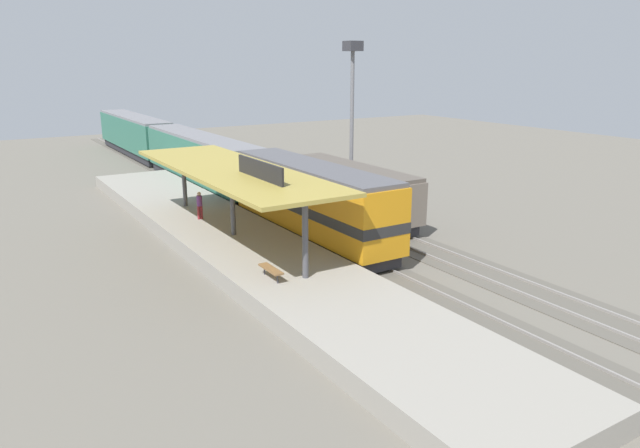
{
  "coord_description": "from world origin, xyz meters",
  "views": [
    {
      "loc": [
        -17.17,
        -29.56,
        10.38
      ],
      "look_at": [
        -1.38,
        -4.04,
        2.0
      ],
      "focal_mm": 33.0,
      "sensor_mm": 36.0,
      "label": 1
    }
  ],
  "objects_px": {
    "passenger_carriage_front": "(201,160)",
    "person_waiting": "(200,204)",
    "locomotive": "(311,201)",
    "passenger_carriage_rear": "(134,134)",
    "freight_car": "(350,191)",
    "light_mast": "(352,88)",
    "platform_bench": "(271,269)"
  },
  "relations": [
    {
      "from": "passenger_carriage_front",
      "to": "freight_car",
      "type": "distance_m",
      "value": 16.02
    },
    {
      "from": "platform_bench",
      "to": "freight_car",
      "type": "xyz_separation_m",
      "value": [
        10.6,
        9.14,
        0.63
      ]
    },
    {
      "from": "passenger_carriage_rear",
      "to": "light_mast",
      "type": "relative_size",
      "value": 1.71
    },
    {
      "from": "passenger_carriage_front",
      "to": "passenger_carriage_rear",
      "type": "xyz_separation_m",
      "value": [
        0.0,
        20.8,
        0.0
      ]
    },
    {
      "from": "freight_car",
      "to": "person_waiting",
      "type": "xyz_separation_m",
      "value": [
        -9.6,
        2.37,
        -0.12
      ]
    },
    {
      "from": "locomotive",
      "to": "passenger_carriage_front",
      "type": "relative_size",
      "value": 0.72
    },
    {
      "from": "freight_car",
      "to": "passenger_carriage_front",
      "type": "bearing_deg",
      "value": 106.69
    },
    {
      "from": "passenger_carriage_front",
      "to": "passenger_carriage_rear",
      "type": "distance_m",
      "value": 20.8
    },
    {
      "from": "locomotive",
      "to": "freight_car",
      "type": "height_order",
      "value": "locomotive"
    },
    {
      "from": "platform_bench",
      "to": "passenger_carriage_rear",
      "type": "relative_size",
      "value": 0.09
    },
    {
      "from": "light_mast",
      "to": "passenger_carriage_front",
      "type": "bearing_deg",
      "value": 125.8
    },
    {
      "from": "passenger_carriage_rear",
      "to": "light_mast",
      "type": "bearing_deg",
      "value": -76.14
    },
    {
      "from": "locomotive",
      "to": "person_waiting",
      "type": "distance_m",
      "value": 7.11
    },
    {
      "from": "passenger_carriage_rear",
      "to": "freight_car",
      "type": "bearing_deg",
      "value": -82.75
    },
    {
      "from": "person_waiting",
      "to": "light_mast",
      "type": "bearing_deg",
      "value": 9.56
    },
    {
      "from": "locomotive",
      "to": "light_mast",
      "type": "xyz_separation_m",
      "value": [
        7.8,
        7.18,
        5.99
      ]
    },
    {
      "from": "light_mast",
      "to": "person_waiting",
      "type": "distance_m",
      "value": 14.54
    },
    {
      "from": "person_waiting",
      "to": "locomotive",
      "type": "bearing_deg",
      "value": -45.16
    },
    {
      "from": "locomotive",
      "to": "passenger_carriage_front",
      "type": "distance_m",
      "value": 18.0
    },
    {
      "from": "light_mast",
      "to": "passenger_carriage_rear",
      "type": "bearing_deg",
      "value": 103.86
    },
    {
      "from": "platform_bench",
      "to": "passenger_carriage_front",
      "type": "bearing_deg",
      "value": 76.23
    },
    {
      "from": "passenger_carriage_rear",
      "to": "freight_car",
      "type": "relative_size",
      "value": 1.67
    },
    {
      "from": "platform_bench",
      "to": "passenger_carriage_front",
      "type": "xyz_separation_m",
      "value": [
        6.0,
        24.48,
        0.97
      ]
    },
    {
      "from": "locomotive",
      "to": "passenger_carriage_rear",
      "type": "distance_m",
      "value": 38.8
    },
    {
      "from": "passenger_carriage_front",
      "to": "freight_car",
      "type": "bearing_deg",
      "value": -73.31
    },
    {
      "from": "passenger_carriage_front",
      "to": "passenger_carriage_rear",
      "type": "bearing_deg",
      "value": 90.0
    },
    {
      "from": "passenger_carriage_rear",
      "to": "freight_car",
      "type": "distance_m",
      "value": 36.43
    },
    {
      "from": "passenger_carriage_front",
      "to": "person_waiting",
      "type": "distance_m",
      "value": 13.91
    },
    {
      "from": "passenger_carriage_rear",
      "to": "person_waiting",
      "type": "distance_m",
      "value": 34.14
    },
    {
      "from": "light_mast",
      "to": "person_waiting",
      "type": "xyz_separation_m",
      "value": [
        -12.8,
        -2.16,
        -6.54
      ]
    },
    {
      "from": "passenger_carriage_front",
      "to": "person_waiting",
      "type": "xyz_separation_m",
      "value": [
        -5.0,
        -12.97,
        -0.46
      ]
    },
    {
      "from": "passenger_carriage_rear",
      "to": "locomotive",
      "type": "bearing_deg",
      "value": -90.0
    }
  ]
}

